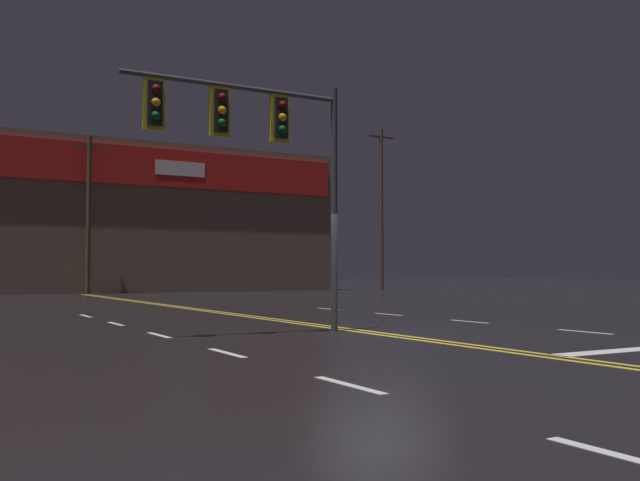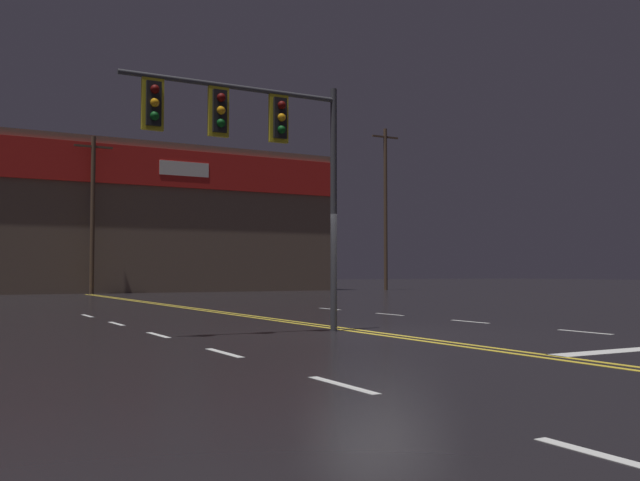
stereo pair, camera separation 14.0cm
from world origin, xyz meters
name	(u,v)px [view 2 (the right image)]	position (x,y,z in m)	size (l,w,h in m)	color
ground_plane	(377,334)	(0.00, 0.00, 0.00)	(200.00, 200.00, 0.00)	black
road_markings	(423,335)	(0.64, -0.72, 0.00)	(11.95, 60.00, 0.01)	gold
traffic_signal_median	(247,132)	(-2.49, 0.94, 4.08)	(4.68, 0.36, 5.21)	#38383D
building_backdrop	(71,219)	(0.00, 36.12, 4.73)	(34.01, 10.23, 9.43)	brown
utility_pole_row	(103,203)	(0.84, 30.42, 5.31)	(46.22, 0.26, 11.69)	#4C3828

